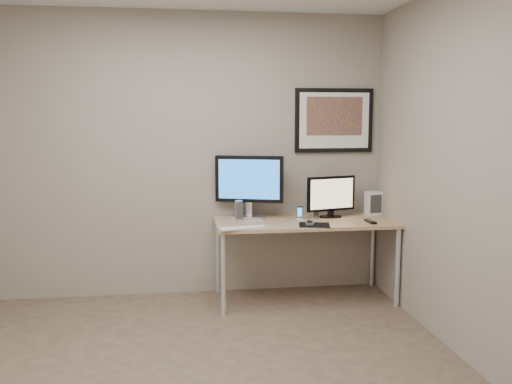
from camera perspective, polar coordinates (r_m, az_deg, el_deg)
floor at (r=3.71m, az=-5.97°, el=-18.56°), size 3.60×3.60×0.00m
room at (r=3.77m, az=-6.58°, el=7.74°), size 3.60×3.60×3.60m
desk at (r=4.90m, az=5.13°, el=-3.76°), size 1.60×0.70×0.73m
framed_art at (r=5.21m, az=8.21°, el=7.48°), size 0.75×0.04×0.60m
monitor_large at (r=4.95m, az=-0.71°, el=0.88°), size 0.61×0.28×0.57m
monitor_tv at (r=5.03m, az=7.91°, el=-0.37°), size 0.48×0.16×0.38m
speaker_left at (r=4.88m, az=-1.83°, el=-1.93°), size 0.07×0.07×0.18m
speaker_right at (r=5.01m, az=6.11°, el=-1.69°), size 0.09×0.09×0.18m
phone_dock at (r=4.94m, az=4.62°, el=-2.19°), size 0.07×0.07×0.12m
keyboard at (r=4.51m, az=-1.36°, el=-3.81°), size 0.42×0.20×0.01m
mousepad at (r=4.69m, az=6.16°, el=-3.46°), size 0.30×0.28×0.00m
mouse at (r=4.70m, az=5.69°, el=-3.17°), size 0.09×0.12×0.04m
remote at (r=4.88m, az=11.95°, el=-3.03°), size 0.05×0.18×0.02m
fan_unit at (r=5.28m, az=12.24°, el=-1.14°), size 0.16×0.12×0.22m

